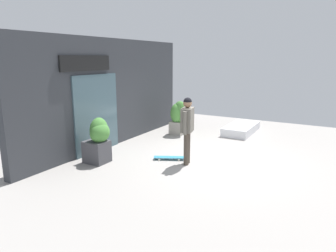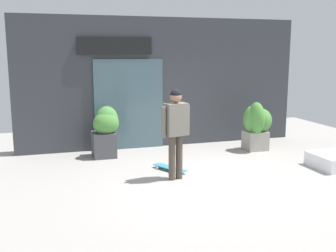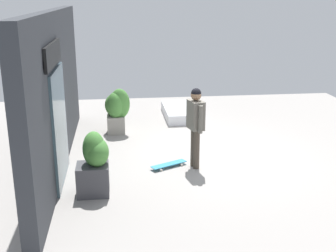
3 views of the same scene
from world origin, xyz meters
TOP-DOWN VIEW (x-y plane):
  - ground_plane at (0.00, 0.00)m, footprint 12.00×12.00m
  - building_facade at (-0.04, 3.12)m, footprint 7.31×0.31m
  - skateboarder at (-0.58, 0.24)m, footprint 0.59×0.34m
  - skateboard at (-0.52, 0.79)m, footprint 0.54×0.82m
  - planter_box_left at (-1.60, 2.31)m, footprint 0.60×0.61m
  - planter_box_right at (2.07, 1.88)m, footprint 0.75×0.66m
  - snow_ledge at (3.43, -0.01)m, footprint 1.96×0.90m

SIDE VIEW (x-z plane):
  - ground_plane at x=0.00m, z-range 0.00..0.00m
  - skateboard at x=-0.52m, z-range 0.02..0.10m
  - snow_ledge at x=3.43m, z-range 0.00..0.29m
  - planter_box_left at x=-1.60m, z-range 0.03..1.22m
  - planter_box_right at x=2.07m, z-range 0.06..1.28m
  - skateboarder at x=-0.58m, z-range 0.20..1.93m
  - building_facade at x=-0.04m, z-range -0.01..3.25m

